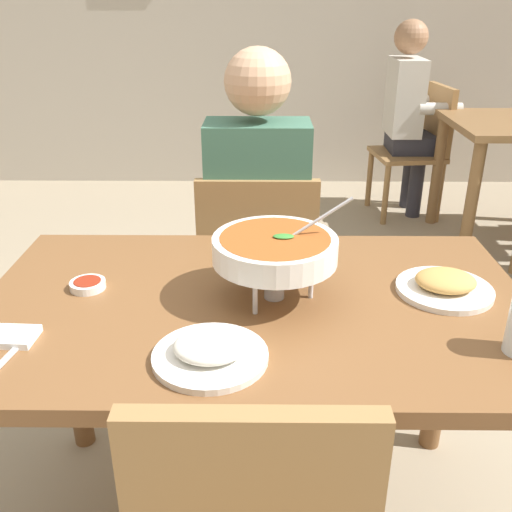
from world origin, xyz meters
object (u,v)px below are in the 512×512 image
Objects in this scene: curry_bowl at (275,250)px; chair_bg_middle at (421,144)px; diner_main at (258,209)px; patron_bg_middle at (409,108)px; appetizer_plate at (445,285)px; sauce_dish at (88,284)px; dining_table_main at (255,340)px; rice_plate at (210,351)px; chair_diner_main at (257,271)px.

curry_bowl is 2.92m from chair_bg_middle.
patron_bg_middle is at bearing 63.03° from diner_main.
patron_bg_middle reaches higher than chair_bg_middle.
patron_bg_middle is at bearing 78.51° from appetizer_plate.
diner_main reaches higher than curry_bowl.
dining_table_main is at bearing -7.59° from sauce_dish.
patron_bg_middle is (1.11, 2.98, -0.05)m from rice_plate.
curry_bowl is 3.69× the size of sauce_dish.
curry_bowl reaches higher than sauce_dish.
rice_plate is 0.64m from appetizer_plate.
sauce_dish is at bearing -122.49° from diner_main.
diner_main is 3.94× the size of curry_bowl.
diner_main is at bearing -119.61° from chair_bg_middle.
chair_diner_main is 1.00× the size of chair_bg_middle.
curry_bowl is at bearing -109.72° from patron_bg_middle.
curry_bowl reaches higher than dining_table_main.
sauce_dish is 3.07m from chair_bg_middle.
patron_bg_middle is at bearing 159.06° from chair_bg_middle.
chair_bg_middle is (1.12, 1.97, -0.24)m from diner_main.
chair_diner_main reaches higher than dining_table_main.
curry_bowl reaches higher than rice_plate.
curry_bowl is 0.37× the size of chair_bg_middle.
diner_main is 2.25m from patron_bg_middle.
curry_bowl is (0.05, -0.71, 0.16)m from diner_main.
rice_plate is 0.46m from sauce_dish.
rice_plate is 3.20m from chair_bg_middle.
appetizer_plate is at bearing 4.12° from curry_bowl.
rice_plate reaches higher than sauce_dish.
patron_bg_middle is (0.55, 2.69, -0.05)m from appetizer_plate.
sauce_dish is at bearing 179.32° from appetizer_plate.
chair_bg_middle is at bearing 59.64° from sauce_dish.
rice_plate is at bearing -112.31° from chair_bg_middle.
dining_table_main is 5.62× the size of rice_plate.
curry_bowl is 0.49m from sauce_dish.
dining_table_main is at bearing -161.70° from curry_bowl.
chair_diner_main is at bearing -116.60° from patron_bg_middle.
dining_table_main is 0.45m from sauce_dish.
rice_plate is (-0.14, -0.26, -0.11)m from curry_bowl.
dining_table_main is 0.71m from chair_diner_main.
rice_plate is 0.18× the size of patron_bg_middle.
chair_bg_middle is at bearing 76.34° from appetizer_plate.
patron_bg_middle is (0.98, 2.72, -0.16)m from curry_bowl.
rice_plate and appetizer_plate have the same top height.
sauce_dish is (-0.43, -0.67, 0.04)m from diner_main.
chair_bg_middle is at bearing 60.79° from chair_diner_main.
appetizer_plate is 2.74m from patron_bg_middle.
curry_bowl reaches higher than chair_bg_middle.
curry_bowl is 1.39× the size of rice_plate.
chair_bg_middle is 0.69× the size of patron_bg_middle.
chair_diner_main is 0.79m from curry_bowl.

